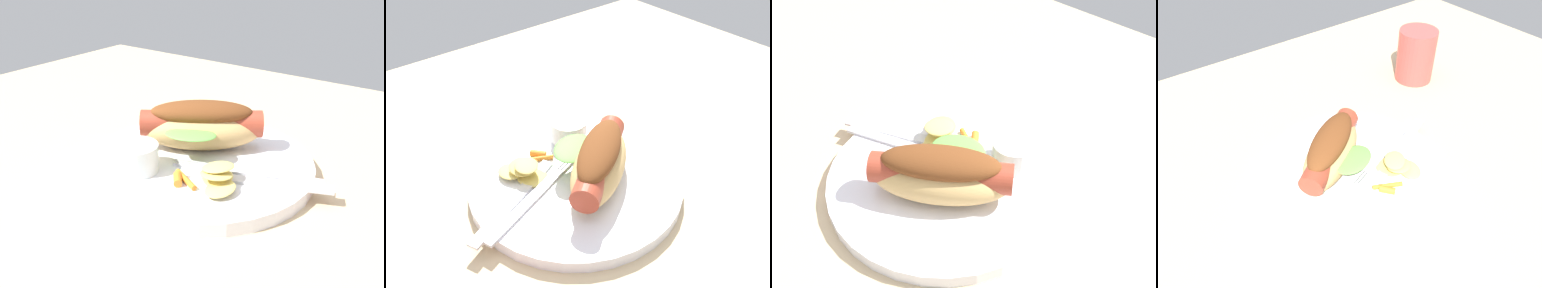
% 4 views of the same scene
% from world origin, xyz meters
% --- Properties ---
extents(ground_plane, '(1.20, 0.90, 0.02)m').
position_xyz_m(ground_plane, '(0.00, 0.00, -0.01)').
color(ground_plane, tan).
extents(plate, '(0.26, 0.26, 0.02)m').
position_xyz_m(plate, '(0.03, -0.01, 0.01)').
color(plate, white).
rests_on(plate, ground_plane).
extents(hot_dog, '(0.15, 0.14, 0.06)m').
position_xyz_m(hot_dog, '(0.05, -0.04, 0.05)').
color(hot_dog, tan).
rests_on(hot_dog, plate).
extents(sauce_ramekin, '(0.05, 0.05, 0.03)m').
position_xyz_m(sauce_ramekin, '(0.08, 0.05, 0.03)').
color(sauce_ramekin, white).
rests_on(sauce_ramekin, plate).
extents(fork, '(0.16, 0.07, 0.00)m').
position_xyz_m(fork, '(-0.03, -0.01, 0.02)').
color(fork, silver).
rests_on(fork, plate).
extents(knife, '(0.15, 0.07, 0.00)m').
position_xyz_m(knife, '(-0.05, 0.00, 0.02)').
color(knife, silver).
rests_on(knife, plate).
extents(chips_pile, '(0.06, 0.07, 0.02)m').
position_xyz_m(chips_pile, '(-0.02, 0.03, 0.03)').
color(chips_pile, '#E0C867').
rests_on(chips_pile, plate).
extents(carrot_garnish, '(0.04, 0.03, 0.01)m').
position_xyz_m(carrot_garnish, '(0.02, 0.05, 0.02)').
color(carrot_garnish, orange).
rests_on(carrot_garnish, plate).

